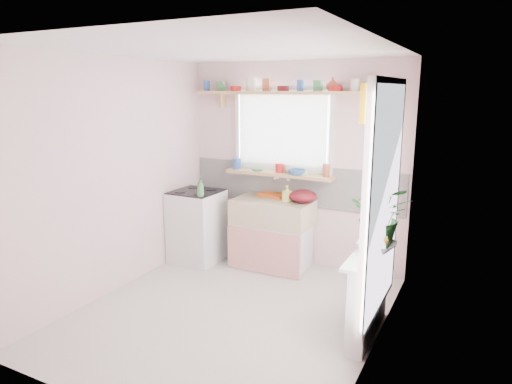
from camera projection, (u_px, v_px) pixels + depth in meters
The scene contains 19 objects.
room at pixel (327, 168), 4.67m from camera, with size 3.20×3.20×3.20m.
sink_unit at pixel (272, 233), 5.61m from camera, with size 0.95×0.65×1.11m.
cooker at pixel (197, 226), 5.82m from camera, with size 0.58×0.58×0.93m.
radiator_ledge at pixel (368, 293), 4.02m from camera, with size 0.22×0.95×0.78m.
windowsill at pixel (279, 174), 5.62m from camera, with size 1.40×0.22×0.04m, color tan.
pine_shelf at pixel (292, 93), 5.33m from camera, with size 2.52×0.24×0.04m, color tan.
shelf_crockery at pixel (288, 86), 5.33m from camera, with size 2.47×0.11×0.12m.
sill_crockery at pixel (279, 168), 5.60m from camera, with size 1.35×0.11×0.12m.
dish_tray at pixel (275, 195), 5.72m from camera, with size 0.37×0.28×0.04m, color #E15B14.
colander at pixel (303, 196), 5.40m from camera, with size 0.33×0.33×0.15m, color maroon.
jade_plant at pixel (382, 215), 4.05m from camera, with size 0.52×0.45×0.58m, color #296628.
fruit_bowl at pixel (377, 246), 3.99m from camera, with size 0.33×0.33×0.08m, color silver.
herb_pot at pixel (368, 250), 3.70m from camera, with size 0.11×0.08×0.21m, color #305F26.
soap_bottle_sink at pixel (287, 194), 5.43m from camera, with size 0.09×0.09×0.19m, color #E1DD64.
sill_cup at pixel (289, 168), 5.61m from camera, with size 0.13×0.13×0.10m, color beige.
sill_bowl at pixel (297, 172), 5.44m from camera, with size 0.21×0.21×0.07m, color #3368A7.
shelf_vase at pixel (333, 84), 5.15m from camera, with size 0.15×0.15×0.15m, color #A84233.
cooker_bottle at pixel (201, 187), 5.40m from camera, with size 0.09×0.09×0.22m, color #418345.
fruit at pixel (378, 239), 3.98m from camera, with size 0.20×0.14×0.10m.
Camera 1 is at (2.12, -3.57, 2.15)m, focal length 32.00 mm.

